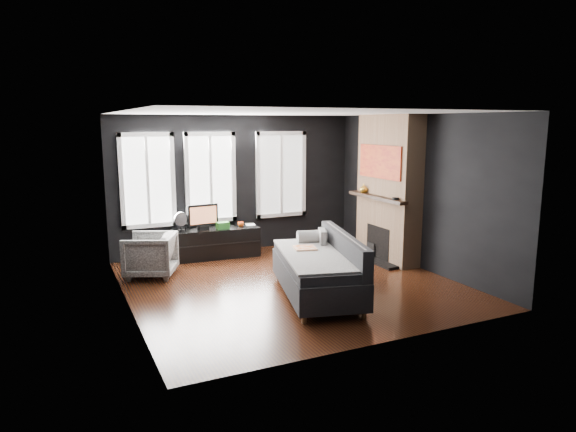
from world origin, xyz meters
name	(u,v)px	position (x,y,z in m)	size (l,w,h in m)	color
floor	(290,284)	(0.00, 0.00, 0.00)	(5.00, 5.00, 0.00)	black
ceiling	(290,113)	(0.00, 0.00, 2.70)	(5.00, 5.00, 0.00)	white
wall_back	(237,184)	(0.00, 2.50, 1.35)	(5.00, 0.02, 2.70)	black
wall_left	(124,212)	(-2.50, 0.00, 1.35)	(0.02, 5.00, 2.70)	black
wall_right	(418,192)	(2.50, 0.00, 1.35)	(0.02, 5.00, 2.70)	black
windows	(214,132)	(-0.45, 2.46, 2.38)	(4.00, 0.16, 1.76)	white
fireplace	(389,188)	(2.30, 0.60, 1.35)	(0.70, 1.62, 2.70)	#93724C
sofa	(317,266)	(0.10, -0.71, 0.47)	(1.09, 2.19, 0.94)	#232326
stripe_pillow	(322,242)	(0.49, -0.15, 0.68)	(0.09, 0.39, 0.39)	gray
armchair	(150,253)	(-1.95, 1.37, 0.40)	(0.78, 0.73, 0.80)	silver
media_console	(216,243)	(-0.59, 2.10, 0.28)	(1.65, 0.52, 0.57)	black
monitor	(203,215)	(-0.82, 2.13, 0.84)	(0.60, 0.13, 0.54)	black
desk_fan	(181,221)	(-1.24, 2.12, 0.75)	(0.26, 0.26, 0.37)	gray
mug	(241,224)	(-0.10, 2.05, 0.63)	(0.12, 0.09, 0.12)	#ED5A19
book	(245,219)	(0.03, 2.13, 0.69)	(0.18, 0.02, 0.25)	#B6AF91
storage_box	(223,225)	(-0.47, 2.01, 0.63)	(0.23, 0.15, 0.13)	#297427
mantel_vase	(364,188)	(2.05, 1.05, 1.31)	(0.16, 0.17, 0.16)	gold
mantel_clock	(395,199)	(2.05, 0.05, 1.25)	(0.12, 0.12, 0.04)	black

